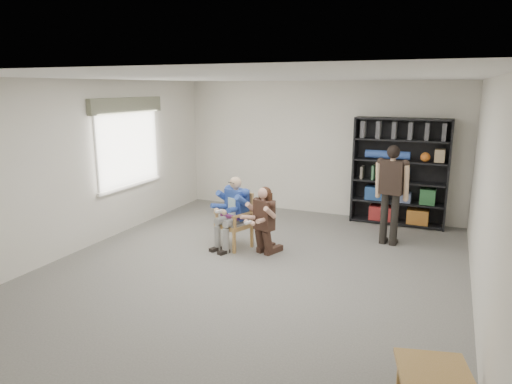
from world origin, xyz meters
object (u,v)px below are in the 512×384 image
at_px(armchair, 234,220).
at_px(seated_man, 234,212).
at_px(bookshelf, 400,172).
at_px(standing_man, 391,196).
at_px(kneeling_woman, 263,221).

xyz_separation_m(armchair, seated_man, (0.00, 0.00, 0.14)).
bearing_deg(bookshelf, standing_man, -89.69).
bearing_deg(standing_man, seated_man, -144.52).
distance_m(bookshelf, standing_man, 1.32).
distance_m(armchair, bookshelf, 3.50).
bearing_deg(armchair, kneeling_woman, 8.61).
distance_m(seated_man, standing_man, 2.68).
height_order(armchair, seated_man, seated_man).
bearing_deg(kneeling_woman, armchair, -171.39).
height_order(armchair, standing_man, standing_man).
xyz_separation_m(armchair, standing_man, (2.39, 1.19, 0.39)).
xyz_separation_m(armchair, bookshelf, (2.38, 2.50, 0.58)).
height_order(seated_man, bookshelf, bookshelf).
bearing_deg(seated_man, kneeling_woman, 8.61).
distance_m(armchair, standing_man, 2.70).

